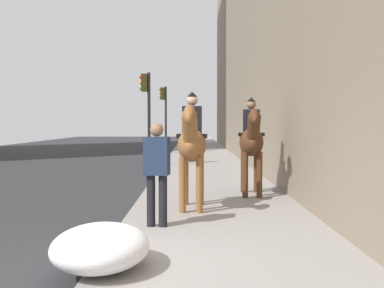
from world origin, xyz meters
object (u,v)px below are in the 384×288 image
object	(u,v)px
pedestrian_greeting	(157,167)
traffic_light_near_curb	(147,104)
traffic_light_far_curb	(164,109)
mounted_horse_far	(251,141)
mounted_horse_near	(192,143)

from	to	relation	value
pedestrian_greeting	traffic_light_near_curb	distance (m)	11.33
traffic_light_near_curb	traffic_light_far_curb	distance (m)	8.47
mounted_horse_far	traffic_light_far_curb	world-z (taller)	traffic_light_far_curb
mounted_horse_far	traffic_light_near_curb	xyz separation A→B (m)	(7.77, 3.19, 1.15)
mounted_horse_near	traffic_light_far_curb	size ratio (longest dim) A/B	0.59
mounted_horse_near	traffic_light_near_curb	world-z (taller)	traffic_light_near_curb
pedestrian_greeting	traffic_light_far_curb	size ratio (longest dim) A/B	0.43
mounted_horse_near	mounted_horse_far	bearing A→B (deg)	145.15
mounted_horse_near	mounted_horse_far	world-z (taller)	mounted_horse_near
pedestrian_greeting	mounted_horse_near	bearing A→B (deg)	-10.83
mounted_horse_near	mounted_horse_far	distance (m)	2.29
pedestrian_greeting	traffic_light_near_curb	bearing A→B (deg)	15.24
mounted_horse_far	traffic_light_near_curb	size ratio (longest dim) A/B	0.61
mounted_horse_near	traffic_light_far_curb	distance (m)	18.16
mounted_horse_far	pedestrian_greeting	size ratio (longest dim) A/B	1.36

